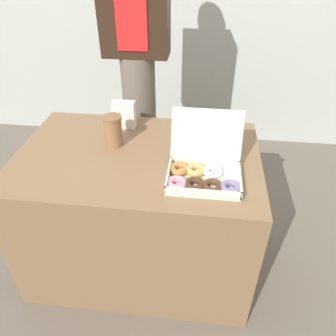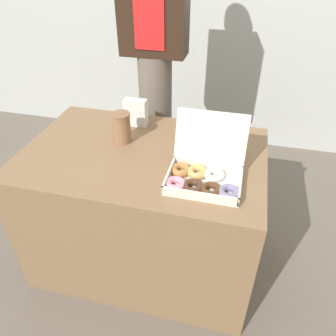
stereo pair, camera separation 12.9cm
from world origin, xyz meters
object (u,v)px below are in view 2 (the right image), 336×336
Objects in this scene: donut_box at (202,174)px; napkin_holder at (136,112)px; coffee_cup at (122,128)px; person_customer at (154,51)px.

napkin_holder is (-0.41, 0.39, 0.03)m from donut_box.
coffee_cup is 1.06× the size of napkin_holder.
person_customer reaches higher than coffee_cup.
donut_box is 0.57m from napkin_holder.
napkin_holder is 0.08× the size of person_customer.
coffee_cup is (-0.42, 0.22, 0.04)m from donut_box.
napkin_holder is (0.01, 0.18, -0.00)m from coffee_cup.
napkin_holder is at bearing 136.08° from donut_box.
coffee_cup is 0.08× the size of person_customer.
napkin_holder is at bearing -92.33° from person_customer.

